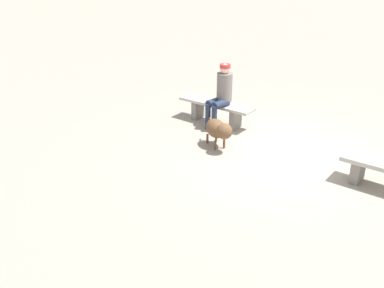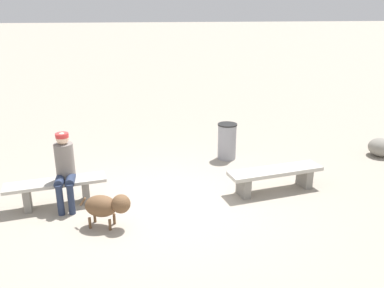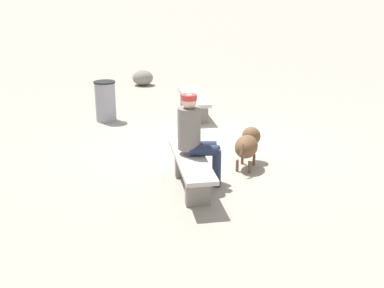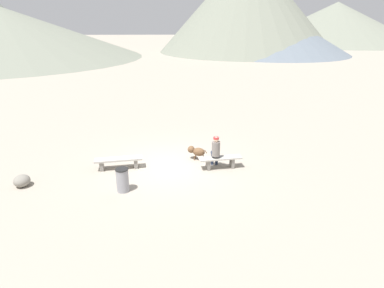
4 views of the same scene
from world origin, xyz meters
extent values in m
cube|color=#9E9384|center=(0.00, 0.00, -0.03)|extent=(210.00, 210.00, 0.06)
cube|color=gray|center=(-1.37, -0.07, 0.18)|extent=(0.19, 0.37, 0.36)
cube|color=gray|center=(1.43, -0.36, 0.20)|extent=(0.16, 0.33, 0.40)
cube|color=gray|center=(2.38, -0.22, 0.20)|extent=(0.16, 0.33, 0.40)
cube|color=#B2ADA3|center=(1.90, -0.29, 0.43)|extent=(1.71, 0.64, 0.06)
cylinder|color=slate|center=(1.72, -0.32, 0.82)|extent=(0.31, 0.31, 0.57)
sphere|color=beige|center=(1.72, -0.32, 1.20)|extent=(0.20, 0.20, 0.20)
cylinder|color=red|center=(1.72, -0.32, 1.26)|extent=(0.21, 0.21, 0.07)
cylinder|color=#232D47|center=(1.80, -0.12, 0.53)|extent=(0.15, 0.38, 0.15)
cylinder|color=#232D47|center=(1.80, 0.07, 0.27)|extent=(0.11, 0.11, 0.53)
cylinder|color=#232D47|center=(1.63, -0.12, 0.53)|extent=(0.15, 0.38, 0.15)
cylinder|color=#232D47|center=(1.63, 0.07, 0.27)|extent=(0.11, 0.11, 0.53)
ellipsoid|color=brown|center=(1.13, 0.56, 0.35)|extent=(0.60, 0.50, 0.34)
sphere|color=brown|center=(0.82, 0.67, 0.42)|extent=(0.29, 0.29, 0.29)
cylinder|color=brown|center=(0.94, 0.53, 0.09)|extent=(0.04, 0.04, 0.18)
cylinder|color=brown|center=(1.01, 0.70, 0.09)|extent=(0.04, 0.04, 0.18)
cylinder|color=brown|center=(1.25, 0.41, 0.09)|extent=(0.04, 0.04, 0.18)
cylinder|color=brown|center=(1.31, 0.59, 0.09)|extent=(0.04, 0.04, 0.18)
cylinder|color=brown|center=(1.40, 0.46, 0.40)|extent=(0.12, 0.07, 0.15)
camera|label=1|loc=(-4.04, 6.22, 3.49)|focal=41.90mm
camera|label=2|loc=(0.73, 6.14, 3.22)|focal=36.71mm
camera|label=3|loc=(7.92, -0.42, 2.71)|focal=44.70mm
camera|label=4|loc=(0.34, -11.98, 5.50)|focal=31.12mm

